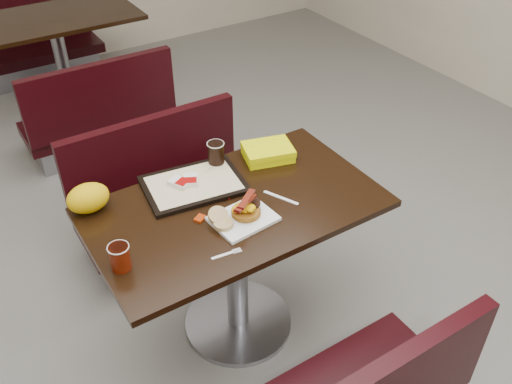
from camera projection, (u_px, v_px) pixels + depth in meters
floor at (238, 323)px, 2.75m from camera, size 6.00×7.00×0.01m
table_near at (237, 269)px, 2.53m from camera, size 1.20×0.70×0.75m
bench_near_n at (170, 193)px, 3.01m from camera, size 1.00×0.46×0.72m
table_far at (63, 65)px, 4.28m from camera, size 1.20×0.70×0.75m
bench_far_s at (94, 103)px, 3.81m from camera, size 1.00×0.46×0.72m
bench_far_n at (38, 37)px, 4.76m from camera, size 1.00×0.46×0.72m
platter at (243, 219)px, 2.22m from camera, size 0.26×0.21×0.01m
pancake_stack at (246, 211)px, 2.22m from camera, size 0.14×0.14×0.02m
sausage_patty at (252, 203)px, 2.24m from camera, size 0.09×0.09×0.01m
scrambled_eggs at (243, 208)px, 2.19m from camera, size 0.09×0.08×0.04m
bacon_strips at (245, 202)px, 2.17m from camera, size 0.16×0.13×0.01m
muffin_bottom at (223, 224)px, 2.17m from camera, size 0.08×0.08×0.02m
muffin_top at (218, 216)px, 2.19m from camera, size 0.08×0.08×0.05m
coffee_cup_near at (120, 257)px, 1.98m from camera, size 0.07×0.07×0.10m
fork at (222, 255)px, 2.06m from camera, size 0.12×0.04×0.00m
knife at (281, 198)px, 2.33m from camera, size 0.08×0.15×0.00m
condiment_syrup at (200, 218)px, 2.22m from camera, size 0.06×0.05×0.01m
condiment_ketchup at (230, 196)px, 2.34m from camera, size 0.05×0.04×0.01m
tray at (194, 185)px, 2.39m from camera, size 0.45×0.35×0.02m
hashbrown_sleeve_left at (179, 183)px, 2.37m from camera, size 0.09×0.10×0.02m
hashbrown_sleeve_right at (191, 180)px, 2.39m from camera, size 0.09×0.10×0.02m
coffee_cup_far at (216, 153)px, 2.48m from camera, size 0.07×0.07×0.10m
clamshell at (268, 152)px, 2.56m from camera, size 0.26×0.22×0.06m
paper_bag at (88, 198)px, 2.24m from camera, size 0.20×0.17×0.12m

